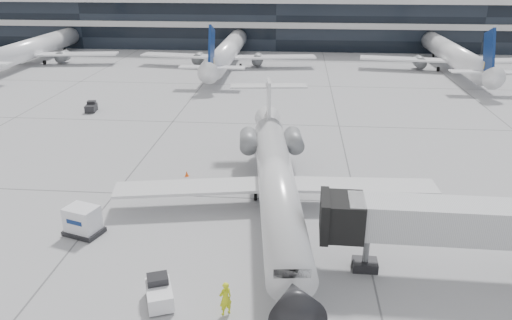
# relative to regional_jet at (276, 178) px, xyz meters

# --- Properties ---
(ground) EXTENTS (220.00, 220.00, 0.00)m
(ground) POSITION_rel_regional_jet_xyz_m (-3.56, 1.28, -2.49)
(ground) COLOR gray
(ground) RESTS_ON ground
(terminal) EXTENTS (170.00, 22.00, 10.00)m
(terminal) POSITION_rel_regional_jet_xyz_m (-3.56, 83.28, 2.51)
(terminal) COLOR black
(terminal) RESTS_ON ground
(bg_jet_left) EXTENTS (32.00, 40.00, 9.60)m
(bg_jet_left) POSITION_rel_regional_jet_xyz_m (-48.56, 56.28, -2.49)
(bg_jet_left) COLOR white
(bg_jet_left) RESTS_ON ground
(bg_jet_center) EXTENTS (32.00, 40.00, 9.60)m
(bg_jet_center) POSITION_rel_regional_jet_xyz_m (-11.56, 56.28, -2.49)
(bg_jet_center) COLOR white
(bg_jet_center) RESTS_ON ground
(bg_jet_right) EXTENTS (32.00, 40.00, 9.60)m
(bg_jet_right) POSITION_rel_regional_jet_xyz_m (28.44, 56.28, -2.49)
(bg_jet_right) COLOR white
(bg_jet_right) RESTS_ON ground
(regional_jet) EXTENTS (25.30, 31.59, 7.29)m
(regional_jet) POSITION_rel_regional_jet_xyz_m (0.00, 0.00, 0.00)
(regional_jet) COLOR silver
(regional_jet) RESTS_ON ground
(jet_bridge) EXTENTS (15.73, 3.49, 5.06)m
(jet_bridge) POSITION_rel_regional_jet_xyz_m (11.74, -8.28, 1.20)
(jet_bridge) COLOR #ADB0B2
(jet_bridge) RESTS_ON ground
(ramp_worker) EXTENTS (0.90, 0.84, 2.06)m
(ramp_worker) POSITION_rel_regional_jet_xyz_m (-2.13, -13.21, -1.46)
(ramp_worker) COLOR #CEE017
(ramp_worker) RESTS_ON ground
(baggage_tug) EXTENTS (2.14, 2.70, 1.50)m
(baggage_tug) POSITION_rel_regional_jet_xyz_m (-6.03, -12.56, -1.82)
(baggage_tug) COLOR white
(baggage_tug) RESTS_ON ground
(cargo_uld) EXTENTS (2.97, 2.55, 2.06)m
(cargo_uld) POSITION_rel_regional_jet_xyz_m (-13.46, -5.45, -1.45)
(cargo_uld) COLOR black
(cargo_uld) RESTS_ON ground
(traffic_cone) EXTENTS (0.45, 0.45, 0.52)m
(traffic_cone) POSITION_rel_regional_jet_xyz_m (-8.34, 5.28, -2.25)
(traffic_cone) COLOR #FF520D
(traffic_cone) RESTS_ON ground
(far_tug) EXTENTS (1.46, 2.18, 1.30)m
(far_tug) POSITION_rel_regional_jet_xyz_m (-25.10, 24.79, -1.91)
(far_tug) COLOR black
(far_tug) RESTS_ON ground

